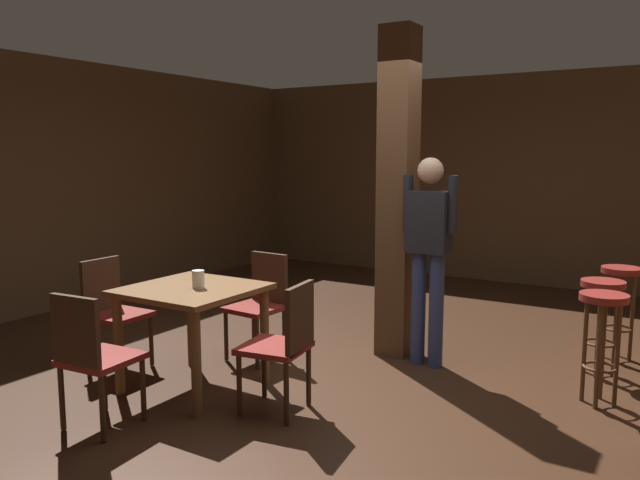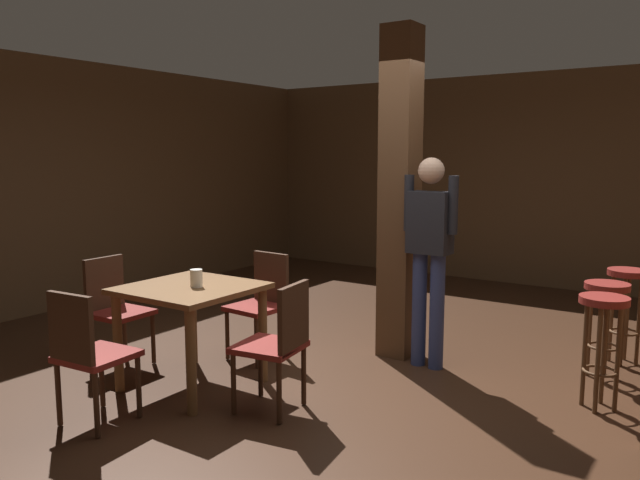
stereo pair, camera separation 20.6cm
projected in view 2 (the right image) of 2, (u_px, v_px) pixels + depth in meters
name	position (u px, v px, depth m)	size (l,w,h in m)	color
ground_plane	(351.00, 384.00, 4.77)	(10.80, 10.80, 0.00)	#382114
wall_back	(528.00, 180.00, 8.27)	(8.00, 0.10, 2.80)	brown
wall_left	(39.00, 186.00, 6.79)	(0.10, 9.00, 2.80)	brown
pillar	(400.00, 195.00, 5.29)	(0.28, 0.28, 2.80)	#4C301C
dining_table	(191.00, 304.00, 4.65)	(0.90, 0.90, 0.78)	brown
chair_south	(87.00, 351.00, 3.96)	(0.45, 0.45, 0.89)	maroon
chair_west	(114.00, 305.00, 5.15)	(0.43, 0.43, 0.89)	maroon
chair_east	(279.00, 340.00, 4.19)	(0.48, 0.48, 0.89)	maroon
chair_north	(262.00, 299.00, 5.35)	(0.45, 0.45, 0.89)	maroon
napkin_cup	(196.00, 278.00, 4.58)	(0.09, 0.09, 0.13)	silver
standing_person	(429.00, 247.00, 5.04)	(0.47, 0.22, 1.72)	black
bar_stool_near	(603.00, 327.00, 4.24)	(0.33, 0.33, 0.79)	maroon
bar_stool_mid	(606.00, 308.00, 4.82)	(0.33, 0.33, 0.76)	maroon
bar_stool_far	(627.00, 295.00, 5.17)	(0.32, 0.32, 0.80)	maroon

